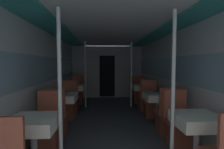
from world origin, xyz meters
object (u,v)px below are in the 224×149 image
at_px(chair_left_near_1, 57,121).
at_px(chair_right_near_1, 166,119).
at_px(chair_left_near_2, 72,102).
at_px(dining_table_right_1, 158,98).
at_px(dining_table_left_0, 33,125).
at_px(support_pole_right_0, 173,91).
at_px(chair_right_far_1, 151,106).
at_px(dining_table_left_1, 63,99).
at_px(support_pole_left_0, 60,92).
at_px(dining_table_right_0, 197,122).
at_px(support_pole_right_2, 131,74).
at_px(chair_right_far_2, 138,94).
at_px(dining_table_left_2, 75,88).
at_px(chair_left_far_2, 77,95).
at_px(chair_right_far_0, 178,130).
at_px(chair_left_far_0, 48,133).
at_px(chair_left_far_1, 68,107).
at_px(support_pole_left_2, 85,75).
at_px(dining_table_right_2, 141,88).
at_px(chair_right_near_2, 146,101).

height_order(chair_left_near_1, chair_right_near_1, same).
height_order(chair_left_near_2, dining_table_right_1, chair_left_near_2).
relative_size(dining_table_left_0, support_pole_right_0, 0.35).
height_order(dining_table_right_1, chair_right_near_1, chair_right_near_1).
bearing_deg(chair_right_far_1, dining_table_left_1, 14.54).
distance_m(chair_left_near_2, support_pole_right_0, 3.48).
height_order(support_pole_left_0, dining_table_right_0, support_pole_left_0).
distance_m(chair_right_far_1, support_pole_right_2, 1.42).
height_order(dining_table_left_1, chair_right_far_2, chair_right_far_2).
xyz_separation_m(dining_table_right_0, chair_right_far_1, (0.00, 2.27, -0.33)).
height_order(dining_table_left_2, chair_left_far_2, chair_left_far_2).
distance_m(chair_right_far_0, chair_right_far_1, 1.71).
bearing_deg(support_pole_right_2, support_pole_left_0, -113.70).
relative_size(chair_left_far_2, chair_right_far_0, 1.00).
xyz_separation_m(chair_left_far_0, support_pole_right_2, (1.84, 2.84, 0.77)).
bearing_deg(chair_right_far_2, dining_table_right_1, 90.00).
height_order(chair_left_far_1, support_pole_left_2, support_pole_left_2).
height_order(chair_right_far_1, chair_right_far_2, same).
distance_m(dining_table_right_0, dining_table_right_2, 3.41).
relative_size(dining_table_left_0, support_pole_right_2, 0.35).
xyz_separation_m(dining_table_right_2, chair_right_far_2, (0.00, 0.57, -0.33)).
bearing_deg(chair_left_near_1, dining_table_left_0, -90.00).
distance_m(chair_left_near_2, support_pole_left_2, 1.02).
distance_m(dining_table_right_0, support_pole_right_2, 3.46).
height_order(dining_table_left_1, chair_right_far_1, chair_right_far_1).
height_order(chair_left_far_2, support_pole_right_2, support_pole_right_2).
height_order(support_pole_left_0, chair_left_far_2, support_pole_left_0).
bearing_deg(dining_table_right_1, dining_table_right_0, -90.00).
xyz_separation_m(support_pole_left_2, dining_table_right_0, (1.84, -3.41, -0.44)).
bearing_deg(chair_right_far_1, support_pole_left_0, 50.95).
relative_size(support_pole_left_2, dining_table_right_1, 2.89).
relative_size(chair_left_far_0, dining_table_left_1, 1.31).
height_order(dining_table_right_1, chair_right_near_2, chair_right_near_2).
bearing_deg(chair_left_far_2, chair_left_near_2, 90.00).
bearing_deg(chair_left_near_2, dining_table_left_1, -90.00).
bearing_deg(dining_table_left_0, chair_left_far_0, 90.00).
height_order(chair_left_near_2, dining_table_right_0, chair_left_near_2).
distance_m(chair_right_near_1, dining_table_right_2, 2.30).
bearing_deg(dining_table_right_2, chair_right_far_2, 90.00).
xyz_separation_m(dining_table_left_1, chair_right_near_1, (2.19, -0.57, -0.33)).
height_order(dining_table_right_0, chair_right_near_2, chair_right_near_2).
bearing_deg(chair_left_far_2, dining_table_left_0, 90.00).
bearing_deg(chair_right_far_1, chair_right_far_2, -90.00).
relative_size(support_pole_right_0, chair_right_far_2, 2.20).
relative_size(dining_table_right_0, chair_right_far_1, 0.76).
bearing_deg(chair_right_far_0, support_pole_right_0, 58.58).
relative_size(chair_right_far_1, chair_right_far_2, 1.00).
distance_m(chair_left_near_2, chair_right_far_1, 2.26).
xyz_separation_m(dining_table_left_0, chair_right_far_2, (2.19, 3.98, -0.33)).
xyz_separation_m(support_pole_left_0, chair_right_far_0, (1.84, 0.57, -0.77)).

